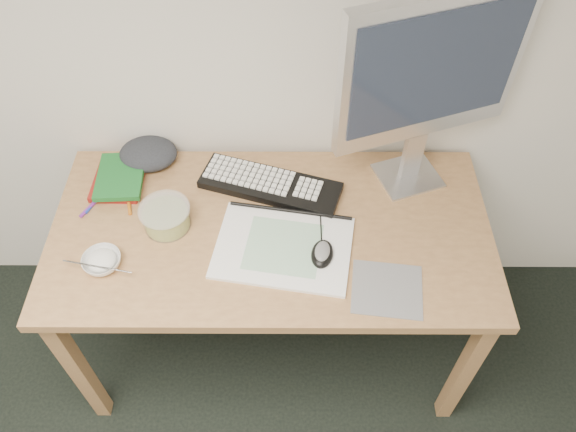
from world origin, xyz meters
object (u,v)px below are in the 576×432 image
object	(u,v)px
rice_bowl	(102,262)
sketchpad	(283,248)
monitor	(432,75)
keyboard	(270,185)
desk	(271,244)

from	to	relation	value
rice_bowl	sketchpad	bearing A→B (deg)	6.68
monitor	rice_bowl	size ratio (longest dim) A/B	5.77
sketchpad	rice_bowl	distance (m)	0.54
sketchpad	keyboard	bearing A→B (deg)	109.56
sketchpad	keyboard	xyz separation A→B (m)	(-0.05, 0.25, 0.01)
sketchpad	keyboard	size ratio (longest dim) A/B	0.88
monitor	rice_bowl	xyz separation A→B (m)	(-0.96, -0.37, -0.40)
monitor	rice_bowl	world-z (taller)	monitor
keyboard	sketchpad	bearing A→B (deg)	-62.13
monitor	keyboard	bearing A→B (deg)	166.90
desk	monitor	xyz separation A→B (m)	(0.46, 0.23, 0.50)
sketchpad	desk	bearing A→B (deg)	126.50
sketchpad	monitor	xyz separation A→B (m)	(0.42, 0.31, 0.41)
desk	keyboard	xyz separation A→B (m)	(-0.01, 0.17, 0.10)
desk	keyboard	bearing A→B (deg)	91.80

